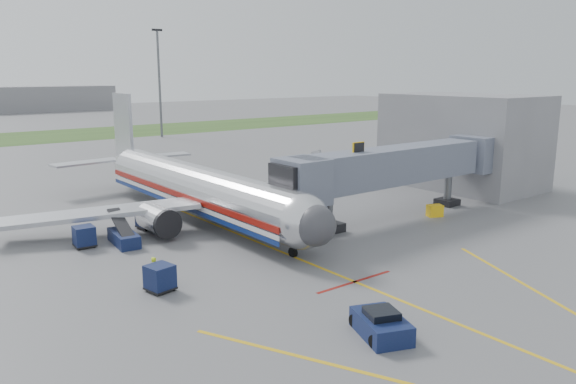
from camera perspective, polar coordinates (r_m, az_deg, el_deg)
ground at (r=37.08m, az=2.44°, el=-7.34°), size 400.00×400.00×0.00m
grass_strip at (r=119.46m, az=-26.78°, el=4.83°), size 300.00×25.00×0.01m
apron_markings at (r=32.17m, az=11.13°, el=-10.66°), size 21.52×50.00×0.01m
airliner at (r=48.60m, az=-9.22°, el=0.42°), size 32.10×35.67×10.25m
jet_bridge at (r=48.22m, az=10.35°, el=2.49°), size 25.30×4.00×6.90m
terminal at (r=64.58m, az=17.30°, el=5.00°), size 10.00×16.00×10.00m
light_mast_right at (r=112.28m, az=-12.94°, el=10.95°), size 2.00×0.44×20.40m
pushback_tug at (r=27.73m, az=9.44°, el=-13.17°), size 2.97×3.68×1.33m
baggage_cart_a at (r=46.48m, az=-14.05°, el=-2.60°), size 1.73×1.73×1.67m
baggage_cart_b at (r=33.30m, az=-12.88°, el=-8.50°), size 1.67×1.67×1.54m
baggage_cart_c at (r=42.92m, az=-19.99°, el=-4.27°), size 1.51×1.51×1.54m
belt_loader at (r=42.81m, az=-16.35°, el=-4.40°), size 1.83×4.58×2.19m
ground_power_cart at (r=50.57m, az=14.69°, el=-1.85°), size 1.52×1.29×1.03m
ramp_worker at (r=34.22m, az=-13.37°, el=-7.83°), size 0.72×0.58×1.71m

